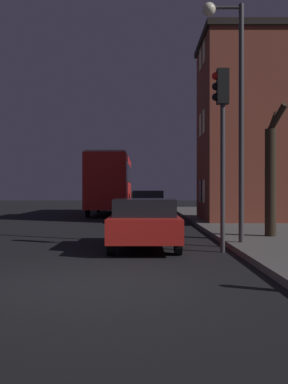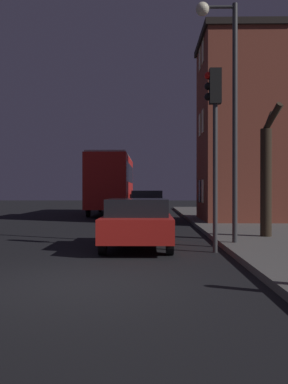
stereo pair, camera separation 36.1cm
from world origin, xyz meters
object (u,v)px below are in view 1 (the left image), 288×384
(car_mid_lane, at_px, (147,206))
(car_far_lane, at_px, (142,203))
(streetlamp, at_px, (230,87))
(car_near_lane, at_px, (143,222))
(traffic_light, at_px, (220,122))
(bus, at_px, (109,180))
(bare_tree, at_px, (270,173))

(car_mid_lane, height_order, car_far_lane, car_mid_lane)
(streetlamp, relative_size, car_near_lane, 1.69)
(car_near_lane, relative_size, car_far_lane, 0.93)
(traffic_light, xyz_separation_m, bus, (-4.23, 17.57, -1.06))
(bus, bearing_deg, streetlamp, -74.37)
(bus, bearing_deg, car_mid_lane, -70.62)
(car_mid_lane, xyz_separation_m, car_far_lane, (-0.22, 7.86, -0.06))
(traffic_light, bearing_deg, car_mid_lane, 99.58)
(traffic_light, bearing_deg, streetlamp, 63.35)
(streetlamp, bearing_deg, car_near_lane, -177.56)
(traffic_light, relative_size, car_mid_lane, 1.21)
(streetlamp, relative_size, car_far_lane, 1.57)
(streetlamp, xyz_separation_m, car_mid_lane, (-2.24, 9.79, -3.64))
(traffic_light, height_order, car_near_lane, traffic_light)
(streetlamp, distance_m, car_far_lane, 18.21)
(bus, xyz_separation_m, car_far_lane, (2.20, 0.97, -1.55))
(bus, distance_m, car_near_lane, 17.01)
(car_mid_lane, bearing_deg, car_near_lane, -91.05)
(bare_tree, xyz_separation_m, car_far_lane, (-4.05, 16.06, -1.40))
(traffic_light, distance_m, car_far_lane, 18.83)
(bare_tree, distance_m, car_mid_lane, 9.15)
(streetlamp, distance_m, bare_tree, 3.21)
(car_far_lane, bearing_deg, car_mid_lane, -88.40)
(car_near_lane, xyz_separation_m, car_mid_lane, (0.18, 9.90, 0.09))
(car_near_lane, height_order, car_far_lane, car_far_lane)
(bus, xyz_separation_m, car_mid_lane, (2.42, -6.89, -1.49))
(streetlamp, bearing_deg, bare_tree, 45.22)
(bare_tree, relative_size, car_mid_lane, 1.08)
(streetlamp, height_order, car_near_lane, streetlamp)
(traffic_light, distance_m, car_near_lane, 3.39)
(bus, bearing_deg, bare_tree, -67.51)
(streetlamp, distance_m, car_mid_lane, 10.69)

